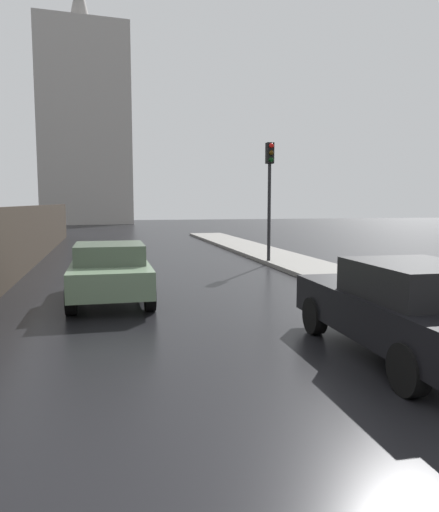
{
  "coord_description": "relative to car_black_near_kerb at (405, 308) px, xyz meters",
  "views": [
    {
      "loc": [
        -1.69,
        -3.42,
        2.29
      ],
      "look_at": [
        0.95,
        7.82,
        1.01
      ],
      "focal_mm": 34.17,
      "sensor_mm": 36.0,
      "label": 1
    }
  ],
  "objects": [
    {
      "name": "traffic_light",
      "position": [
        1.59,
        10.79,
        2.37
      ],
      "size": [
        0.26,
        0.39,
        4.29
      ],
      "color": "black",
      "rests_on": "sidewalk_strip"
    },
    {
      "name": "car_green_mid_road",
      "position": [
        -4.2,
        5.26,
        -0.03
      ],
      "size": [
        1.82,
        3.98,
        1.35
      ],
      "rotation": [
        0.0,
        0.0,
        3.14
      ],
      "color": "slate",
      "rests_on": "ground"
    },
    {
      "name": "ground",
      "position": [
        -2.58,
        -2.81,
        -0.74
      ],
      "size": [
        120.0,
        120.0,
        0.0
      ],
      "primitive_type": "plane",
      "color": "black"
    },
    {
      "name": "distant_tower",
      "position": [
        -6.35,
        48.79,
        9.73
      ],
      "size": [
        9.96,
        8.8,
        25.81
      ],
      "color": "#9E9993",
      "rests_on": "ground"
    },
    {
      "name": "car_black_near_kerb",
      "position": [
        0.0,
        0.0,
        0.0
      ],
      "size": [
        1.88,
        4.31,
        1.44
      ],
      "rotation": [
        0.0,
        0.0,
        -0.03
      ],
      "color": "black",
      "rests_on": "ground"
    }
  ]
}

